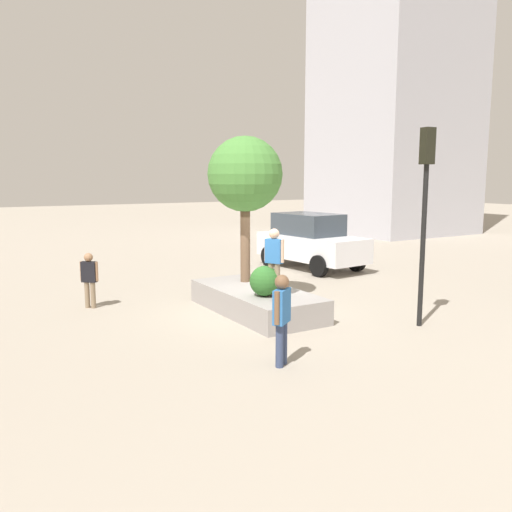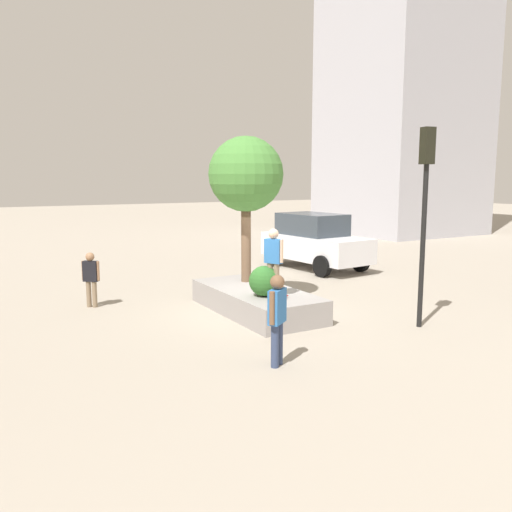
# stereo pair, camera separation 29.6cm
# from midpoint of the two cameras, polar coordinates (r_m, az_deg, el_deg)

# --- Properties ---
(ground_plane) EXTENTS (120.00, 120.00, 0.00)m
(ground_plane) POSITION_cam_midpoint_polar(r_m,az_deg,el_deg) (14.28, 1.23, -6.12)
(ground_plane) COLOR #9E9384
(planter_ledge) EXTENTS (4.26, 1.91, 0.64)m
(planter_ledge) POSITION_cam_midpoint_polar(r_m,az_deg,el_deg) (14.21, 0.60, -4.87)
(planter_ledge) COLOR gray
(planter_ledge) RESTS_ON ground
(plaza_tree) EXTENTS (2.11, 2.11, 4.12)m
(plaza_tree) POSITION_cam_midpoint_polar(r_m,az_deg,el_deg) (14.89, -0.53, 8.74)
(plaza_tree) COLOR brown
(plaza_tree) RESTS_ON planter_ledge
(boxwood_shrub) EXTENTS (0.77, 0.77, 0.77)m
(boxwood_shrub) POSITION_cam_midpoint_polar(r_m,az_deg,el_deg) (13.25, 1.53, -2.73)
(boxwood_shrub) COLOR #2D6628
(boxwood_shrub) RESTS_ON planter_ledge
(skateboard) EXTENTS (0.82, 0.49, 0.07)m
(skateboard) POSITION_cam_midpoint_polar(r_m,az_deg,el_deg) (13.27, 2.52, -4.17)
(skateboard) COLOR #A51E1E
(skateboard) RESTS_ON planter_ledge
(skateboarder) EXTENTS (0.51, 0.36, 1.65)m
(skateboarder) POSITION_cam_midpoint_polar(r_m,az_deg,el_deg) (13.10, 2.54, -0.05)
(skateboarder) COLOR #847056
(skateboarder) RESTS_ON skateboard
(sedan_parked) EXTENTS (4.88, 2.56, 2.19)m
(sedan_parked) POSITION_cam_midpoint_polar(r_m,az_deg,el_deg) (21.06, 6.75, 1.64)
(sedan_parked) COLOR white
(sedan_parked) RESTS_ON ground
(traffic_light_corner) EXTENTS (0.35, 0.30, 4.76)m
(traffic_light_corner) POSITION_cam_midpoint_polar(r_m,az_deg,el_deg) (13.11, 18.49, 6.45)
(traffic_light_corner) COLOR black
(traffic_light_corner) RESTS_ON ground
(passerby_with_bag) EXTENTS (0.40, 0.43, 1.55)m
(passerby_with_bag) POSITION_cam_midpoint_polar(r_m,az_deg,el_deg) (15.32, -16.97, -2.06)
(passerby_with_bag) COLOR #847056
(passerby_with_bag) RESTS_ON ground
(bystander_watching) EXTENTS (0.45, 0.51, 1.79)m
(bystander_watching) POSITION_cam_midpoint_polar(r_m,az_deg,el_deg) (10.08, 3.15, -6.28)
(bystander_watching) COLOR navy
(bystander_watching) RESTS_ON ground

